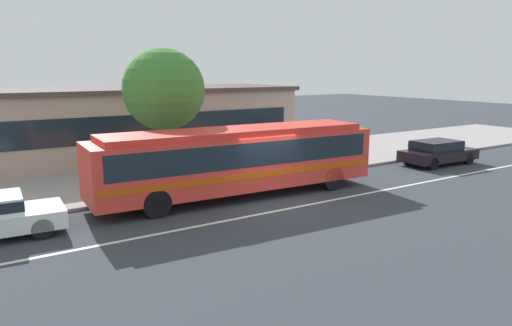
{
  "coord_description": "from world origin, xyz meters",
  "views": [
    {
      "loc": [
        -9.93,
        -14.09,
        4.97
      ],
      "look_at": [
        0.11,
        1.53,
        1.3
      ],
      "focal_mm": 33.21,
      "sensor_mm": 36.0,
      "label": 1
    }
  ],
  "objects_px": {
    "sedan_far_ahead": "(438,151)",
    "pedestrian_waiting_near_sign": "(281,152)",
    "bus_stop_sign": "(285,144)",
    "pedestrian_standing_by_tree": "(230,155)",
    "street_tree_near_stop": "(164,90)",
    "pedestrian_walking_along_curb": "(196,162)",
    "transit_bus": "(238,157)"
  },
  "relations": [
    {
      "from": "sedan_far_ahead",
      "to": "pedestrian_waiting_near_sign",
      "type": "height_order",
      "value": "pedestrian_waiting_near_sign"
    },
    {
      "from": "bus_stop_sign",
      "to": "sedan_far_ahead",
      "type": "bearing_deg",
      "value": -12.56
    },
    {
      "from": "pedestrian_standing_by_tree",
      "to": "street_tree_near_stop",
      "type": "distance_m",
      "value": 4.27
    },
    {
      "from": "street_tree_near_stop",
      "to": "sedan_far_ahead",
      "type": "bearing_deg",
      "value": -17.02
    },
    {
      "from": "pedestrian_walking_along_curb",
      "to": "bus_stop_sign",
      "type": "relative_size",
      "value": 0.77
    },
    {
      "from": "pedestrian_waiting_near_sign",
      "to": "pedestrian_walking_along_curb",
      "type": "distance_m",
      "value": 4.7
    },
    {
      "from": "bus_stop_sign",
      "to": "street_tree_near_stop",
      "type": "distance_m",
      "value": 5.99
    },
    {
      "from": "transit_bus",
      "to": "street_tree_near_stop",
      "type": "relative_size",
      "value": 2.01
    },
    {
      "from": "bus_stop_sign",
      "to": "street_tree_near_stop",
      "type": "xyz_separation_m",
      "value": [
        -4.96,
        2.24,
        2.51
      ]
    },
    {
      "from": "pedestrian_walking_along_curb",
      "to": "bus_stop_sign",
      "type": "height_order",
      "value": "bus_stop_sign"
    },
    {
      "from": "pedestrian_walking_along_curb",
      "to": "street_tree_near_stop",
      "type": "xyz_separation_m",
      "value": [
        -0.51,
        2.02,
        2.96
      ]
    },
    {
      "from": "pedestrian_walking_along_curb",
      "to": "pedestrian_standing_by_tree",
      "type": "xyz_separation_m",
      "value": [
        2.35,
        1.27,
        -0.11
      ]
    },
    {
      "from": "bus_stop_sign",
      "to": "street_tree_near_stop",
      "type": "height_order",
      "value": "street_tree_near_stop"
    },
    {
      "from": "transit_bus",
      "to": "pedestrian_walking_along_curb",
      "type": "height_order",
      "value": "transit_bus"
    },
    {
      "from": "pedestrian_standing_by_tree",
      "to": "street_tree_near_stop",
      "type": "xyz_separation_m",
      "value": [
        -2.86,
        0.75,
        3.07
      ]
    },
    {
      "from": "transit_bus",
      "to": "pedestrian_standing_by_tree",
      "type": "bearing_deg",
      "value": 65.32
    },
    {
      "from": "sedan_far_ahead",
      "to": "pedestrian_standing_by_tree",
      "type": "relative_size",
      "value": 2.78
    },
    {
      "from": "transit_bus",
      "to": "sedan_far_ahead",
      "type": "bearing_deg",
      "value": -0.81
    },
    {
      "from": "transit_bus",
      "to": "pedestrian_waiting_near_sign",
      "type": "height_order",
      "value": "transit_bus"
    },
    {
      "from": "pedestrian_standing_by_tree",
      "to": "bus_stop_sign",
      "type": "xyz_separation_m",
      "value": [
        2.09,
        -1.48,
        0.56
      ]
    },
    {
      "from": "bus_stop_sign",
      "to": "pedestrian_standing_by_tree",
      "type": "bearing_deg",
      "value": 144.68
    },
    {
      "from": "pedestrian_waiting_near_sign",
      "to": "bus_stop_sign",
      "type": "height_order",
      "value": "bus_stop_sign"
    },
    {
      "from": "pedestrian_walking_along_curb",
      "to": "pedestrian_standing_by_tree",
      "type": "height_order",
      "value": "pedestrian_walking_along_curb"
    },
    {
      "from": "pedestrian_waiting_near_sign",
      "to": "pedestrian_walking_along_curb",
      "type": "bearing_deg",
      "value": -175.23
    },
    {
      "from": "sedan_far_ahead",
      "to": "bus_stop_sign",
      "type": "relative_size",
      "value": 1.91
    },
    {
      "from": "pedestrian_standing_by_tree",
      "to": "pedestrian_waiting_near_sign",
      "type": "bearing_deg",
      "value": -20.65
    },
    {
      "from": "pedestrian_walking_along_curb",
      "to": "bus_stop_sign",
      "type": "bearing_deg",
      "value": -2.76
    },
    {
      "from": "sedan_far_ahead",
      "to": "pedestrian_standing_by_tree",
      "type": "xyz_separation_m",
      "value": [
        -10.73,
        3.41,
        0.31
      ]
    },
    {
      "from": "pedestrian_waiting_near_sign",
      "to": "street_tree_near_stop",
      "type": "xyz_separation_m",
      "value": [
        -5.19,
        1.63,
        3.0
      ]
    },
    {
      "from": "sedan_far_ahead",
      "to": "bus_stop_sign",
      "type": "bearing_deg",
      "value": 167.44
    },
    {
      "from": "pedestrian_standing_by_tree",
      "to": "bus_stop_sign",
      "type": "distance_m",
      "value": 2.63
    },
    {
      "from": "bus_stop_sign",
      "to": "street_tree_near_stop",
      "type": "relative_size",
      "value": 0.39
    }
  ]
}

